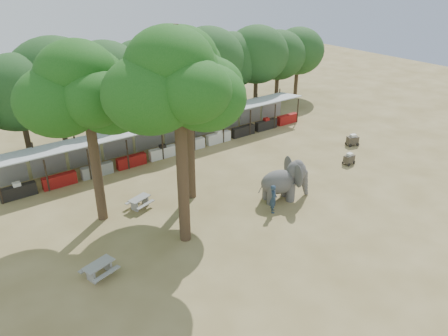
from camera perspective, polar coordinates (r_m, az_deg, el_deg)
ground at (r=27.70m, az=7.87°, el=-6.82°), size 100.00×100.00×0.00m
vendor_stalls at (r=37.15m, az=-6.87°, el=4.01°), size 28.00×2.99×2.80m
yard_tree_left at (r=25.65m, az=-18.08°, el=9.58°), size 7.10×6.90×11.02m
yard_tree_center at (r=22.12m, az=-6.54°, el=10.96°), size 7.10×6.90×12.04m
yard_tree_back at (r=27.10m, az=-5.25°, el=12.28°), size 7.10×6.90×11.36m
backdrop_trees at (r=40.25m, az=-10.96°, el=11.90°), size 46.46×5.95×8.33m
elephant at (r=29.48m, az=7.97°, el=-1.63°), size 3.70×2.75×2.74m
handler at (r=28.05m, az=6.46°, el=-4.00°), size 0.79×0.83×1.92m
picnic_table_near at (r=23.70m, az=-16.00°, el=-12.46°), size 1.92×1.81×0.79m
picnic_table_far at (r=29.09m, az=-10.97°, el=-4.27°), size 1.80×1.70×0.73m
cart_front at (r=35.98m, az=16.02°, el=1.18°), size 1.01×0.70×0.94m
cart_back at (r=39.74m, az=16.44°, el=3.53°), size 1.21×0.97×1.02m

